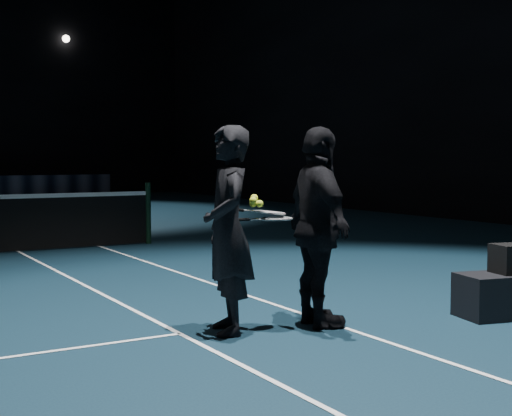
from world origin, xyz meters
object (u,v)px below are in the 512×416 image
(tennis_balls, at_px, (256,202))
(player_a, at_px, (228,230))
(racket_lower, at_px, (277,219))
(racket_upper, at_px, (270,213))
(player_b, at_px, (319,227))

(tennis_balls, bearing_deg, player_a, 166.73)
(racket_lower, height_order, tennis_balls, tennis_balls)
(player_a, bearing_deg, tennis_balls, 93.41)
(racket_upper, xyz_separation_m, tennis_balls, (-0.15, 0.00, 0.10))
(racket_lower, bearing_deg, tennis_balls, 178.53)
(player_b, distance_m, tennis_balls, 0.64)
(player_a, bearing_deg, racket_lower, 92.28)
(racket_lower, xyz_separation_m, tennis_balls, (-0.19, 0.05, 0.15))
(racket_lower, distance_m, tennis_balls, 0.25)
(racket_lower, bearing_deg, racket_upper, 141.34)
(player_b, distance_m, racket_upper, 0.47)
(player_a, xyz_separation_m, tennis_balls, (0.25, -0.06, 0.24))
(racket_upper, bearing_deg, player_b, -9.08)
(player_a, height_order, tennis_balls, player_a)
(racket_upper, bearing_deg, player_a, -178.29)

